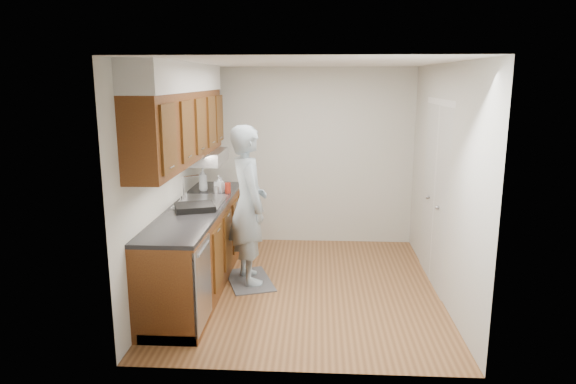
% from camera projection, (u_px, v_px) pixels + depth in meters
% --- Properties ---
extents(floor, '(3.50, 3.50, 0.00)m').
position_uv_depth(floor, '(303.00, 287.00, 5.88)').
color(floor, brown).
rests_on(floor, ground).
extents(ceiling, '(3.50, 3.50, 0.00)m').
position_uv_depth(ceiling, '(305.00, 62.00, 5.34)').
color(ceiling, white).
rests_on(ceiling, wall_left).
extents(wall_left, '(0.02, 3.50, 2.50)m').
position_uv_depth(wall_left, '(169.00, 179.00, 5.69)').
color(wall_left, beige).
rests_on(wall_left, floor).
extents(wall_right, '(0.02, 3.50, 2.50)m').
position_uv_depth(wall_right, '(443.00, 182.00, 5.52)').
color(wall_right, beige).
rests_on(wall_right, floor).
extents(wall_back, '(3.00, 0.02, 2.50)m').
position_uv_depth(wall_back, '(307.00, 157.00, 7.31)').
color(wall_back, beige).
rests_on(wall_back, floor).
extents(counter, '(0.64, 2.80, 1.30)m').
position_uv_depth(counter, '(198.00, 245.00, 5.84)').
color(counter, brown).
rests_on(counter, floor).
extents(upper_cabinets, '(0.47, 2.80, 1.21)m').
position_uv_depth(upper_cabinets, '(182.00, 115.00, 5.58)').
color(upper_cabinets, brown).
rests_on(upper_cabinets, wall_left).
extents(closet_door, '(0.02, 1.22, 2.05)m').
position_uv_depth(closet_door, '(435.00, 196.00, 5.86)').
color(closet_door, silver).
rests_on(closet_door, wall_right).
extents(floor_mat, '(0.70, 0.91, 0.02)m').
position_uv_depth(floor_mat, '(250.00, 280.00, 6.06)').
color(floor_mat, '#5F5F62').
rests_on(floor_mat, floor).
extents(person, '(0.74, 0.86, 2.07)m').
position_uv_depth(person, '(248.00, 194.00, 5.83)').
color(person, '#93A6B3').
rests_on(person, floor_mat).
extents(soap_bottle_a, '(0.13, 0.13, 0.30)m').
position_uv_depth(soap_bottle_a, '(203.00, 179.00, 6.51)').
color(soap_bottle_a, silver).
rests_on(soap_bottle_a, counter).
extents(soap_bottle_b, '(0.12, 0.12, 0.22)m').
position_uv_depth(soap_bottle_b, '(219.00, 184.00, 6.40)').
color(soap_bottle_b, silver).
rests_on(soap_bottle_b, counter).
extents(soap_bottle_c, '(0.19, 0.19, 0.18)m').
position_uv_depth(soap_bottle_c, '(221.00, 184.00, 6.49)').
color(soap_bottle_c, silver).
rests_on(soap_bottle_c, counter).
extents(soda_can, '(0.09, 0.09, 0.13)m').
position_uv_depth(soda_can, '(228.00, 188.00, 6.39)').
color(soda_can, red).
rests_on(soda_can, counter).
extents(steel_can, '(0.07, 0.07, 0.11)m').
position_uv_depth(steel_can, '(216.00, 191.00, 6.28)').
color(steel_can, '#A5A5AA').
rests_on(steel_can, counter).
extents(dish_rack, '(0.51, 0.47, 0.07)m').
position_uv_depth(dish_rack, '(195.00, 207.00, 5.56)').
color(dish_rack, black).
rests_on(dish_rack, counter).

